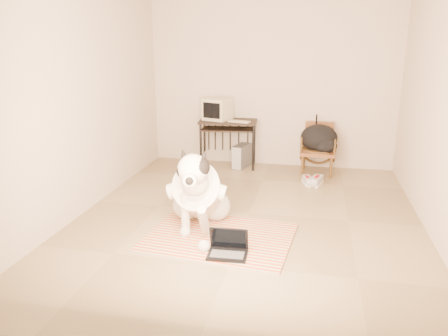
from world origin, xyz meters
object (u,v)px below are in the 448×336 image
(rattan_chair, at_px, (318,148))
(laptop, at_px, (228,248))
(crt_monitor, at_px, (217,109))
(pc_tower, at_px, (241,156))
(backpack, at_px, (320,139))
(dog, at_px, (199,193))
(computer_desk, at_px, (228,127))

(rattan_chair, bearing_deg, laptop, -105.54)
(laptop, height_order, crt_monitor, crt_monitor)
(crt_monitor, height_order, pc_tower, crt_monitor)
(crt_monitor, distance_m, rattan_chair, 1.73)
(rattan_chair, xyz_separation_m, backpack, (0.02, -0.05, 0.16))
(crt_monitor, xyz_separation_m, pc_tower, (0.41, -0.04, -0.76))
(crt_monitor, xyz_separation_m, backpack, (1.66, -0.15, -0.40))
(pc_tower, bearing_deg, backpack, -4.74)
(pc_tower, xyz_separation_m, rattan_chair, (1.23, -0.05, 0.21))
(dog, bearing_deg, laptop, -53.62)
(laptop, xyz_separation_m, rattan_chair, (0.84, 3.03, 0.31))
(dog, bearing_deg, computer_desk, 93.69)
(crt_monitor, xyz_separation_m, rattan_chair, (1.64, -0.10, -0.55))
(backpack, bearing_deg, pc_tower, 175.26)
(crt_monitor, height_order, rattan_chair, crt_monitor)
(laptop, bearing_deg, crt_monitor, 104.36)
(dog, bearing_deg, pc_tower, 88.36)
(dog, height_order, laptop, dog)
(computer_desk, xyz_separation_m, rattan_chair, (1.46, -0.05, -0.27))
(crt_monitor, height_order, backpack, crt_monitor)
(crt_monitor, bearing_deg, rattan_chair, -3.34)
(crt_monitor, relative_size, rattan_chair, 0.62)
(dog, bearing_deg, backpack, 60.75)
(computer_desk, relative_size, backpack, 1.72)
(laptop, relative_size, crt_monitor, 0.80)
(rattan_chair, bearing_deg, dog, -118.32)
(rattan_chair, bearing_deg, backpack, -67.56)
(pc_tower, relative_size, rattan_chair, 0.55)
(laptop, bearing_deg, backpack, 73.82)
(computer_desk, bearing_deg, pc_tower, -0.40)
(crt_monitor, bearing_deg, dog, -82.19)
(crt_monitor, bearing_deg, laptop, -75.64)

